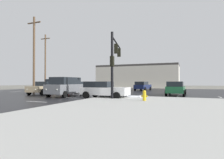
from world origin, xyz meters
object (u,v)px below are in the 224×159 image
sedan_white (103,89)px  suv_grey (66,86)px  sedan_tan (45,87)px  utility_pole_mid (34,53)px  utility_pole_far (45,61)px  traffic_signal_mast (115,56)px  sedan_navy (143,86)px  sedan_silver (79,87)px  fire_hydrant (144,95)px  suv_red (56,84)px  sedan_green (176,88)px

sedan_white → suv_grey: bearing=172.8°
sedan_tan → utility_pole_mid: bearing=-113.3°
sedan_tan → suv_grey: (4.43, -1.71, 0.24)m
sedan_white → utility_pole_mid: utility_pole_mid is taller
sedan_tan → sedan_white: same height
sedan_white → utility_pole_far: size_ratio=0.42×
traffic_signal_mast → sedan_navy: 16.32m
sedan_white → sedan_silver: same height
suv_grey → utility_pole_far: size_ratio=0.45×
sedan_navy → sedan_tan: bearing=152.7°
traffic_signal_mast → sedan_silver: bearing=38.4°
traffic_signal_mast → sedan_white: traffic_signal_mast is taller
sedan_navy → utility_pole_mid: utility_pole_mid is taller
fire_hydrant → utility_pole_mid: bearing=162.3°
sedan_silver → utility_pole_mid: (-4.80, -3.60, 4.56)m
sedan_silver → utility_pole_mid: bearing=-47.4°
fire_hydrant → suv_red: suv_red is taller
sedan_white → suv_red: (-15.25, 11.95, 0.24)m
sedan_silver → sedan_tan: bearing=-20.9°
suv_red → utility_pole_far: bearing=163.3°
sedan_tan → traffic_signal_mast: bearing=72.4°
traffic_signal_mast → sedan_white: size_ratio=1.26×
fire_hydrant → sedan_tan: sedan_tan is taller
sedan_navy → sedan_silver: (-7.15, -9.49, 0.00)m
sedan_silver → utility_pole_mid: utility_pole_mid is taller
fire_hydrant → sedan_tan: (-13.54, 4.36, 0.32)m
utility_pole_mid → suv_grey: bearing=-19.7°
sedan_navy → utility_pole_mid: 18.30m
fire_hydrant → sedan_navy: (-4.18, 18.25, 0.32)m
fire_hydrant → utility_pole_far: bearing=147.2°
sedan_silver → utility_pole_mid: 7.53m
sedan_green → utility_pole_far: bearing=77.6°
suv_red → suv_grey: bearing=-50.5°
sedan_silver → utility_pole_far: 13.73m
sedan_navy → suv_red: 16.02m
sedan_tan → suv_red: bearing=-153.7°
sedan_navy → suv_grey: bearing=169.2°
sedan_tan → suv_red: suv_red is taller
suv_red → utility_pole_mid: utility_pole_mid is taller
fire_hydrant → suv_grey: (-9.11, 2.64, 0.55)m
sedan_silver → sedan_green: (13.21, -0.56, 0.00)m
utility_pole_far → suv_red: bearing=-13.3°
sedan_navy → utility_pole_far: (-18.57, -3.57, 4.81)m
suv_red → sedan_white: bearing=-41.5°
utility_pole_mid → utility_pole_far: bearing=124.8°
sedan_white → utility_pole_far: 22.86m
sedan_green → suv_red: suv_red is taller
suv_red → utility_pole_far: (-3.14, 0.74, 4.57)m
sedan_silver → utility_pole_far: utility_pole_far is taller
sedan_tan → sedan_green: 15.89m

